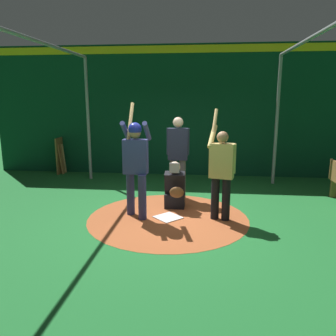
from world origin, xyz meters
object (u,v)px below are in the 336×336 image
(home_plate, at_px, (168,217))
(umpire, at_px, (178,153))
(batter, at_px, (136,160))
(visitor, at_px, (221,169))
(catcher, at_px, (175,190))
(bat_rack, at_px, (61,157))

(home_plate, relative_size, umpire, 0.24)
(batter, relative_size, umpire, 1.18)
(visitor, bearing_deg, batter, -75.40)
(batter, relative_size, catcher, 2.22)
(umpire, xyz_separation_m, visitor, (1.25, 0.88, -0.07))
(batter, height_order, catcher, batter)
(home_plate, distance_m, catcher, 0.73)
(home_plate, height_order, bat_rack, bat_rack)
(umpire, distance_m, visitor, 1.53)
(catcher, relative_size, bat_rack, 0.90)
(catcher, xyz_separation_m, visitor, (0.59, 0.88, 0.57))
(batter, xyz_separation_m, visitor, (-0.02, 1.55, -0.14))
(catcher, bearing_deg, visitor, 55.97)
(batter, relative_size, visitor, 1.05)
(batter, xyz_separation_m, umpire, (-1.27, 0.68, -0.06))
(umpire, height_order, bat_rack, umpire)
(home_plate, distance_m, batter, 1.22)
(catcher, xyz_separation_m, bat_rack, (-2.80, -3.61, 0.12))
(catcher, relative_size, umpire, 0.53)
(catcher, height_order, umpire, umpire)
(home_plate, bearing_deg, bat_rack, -134.21)
(batter, relative_size, bat_rack, 2.00)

